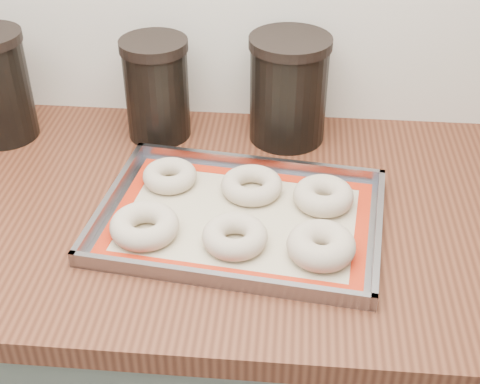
# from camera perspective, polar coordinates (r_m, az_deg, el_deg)

# --- Properties ---
(cabinet) EXTENTS (3.00, 0.65, 0.86)m
(cabinet) POSITION_cam_1_polar(r_m,az_deg,el_deg) (1.49, -5.33, -15.53)
(cabinet) COLOR #60695D
(cabinet) RESTS_ON floor
(countertop) EXTENTS (3.06, 0.68, 0.04)m
(countertop) POSITION_cam_1_polar(r_m,az_deg,el_deg) (1.18, -6.50, -1.53)
(countertop) COLOR brown
(countertop) RESTS_ON cabinet
(baking_tray) EXTENTS (0.50, 0.38, 0.03)m
(baking_tray) POSITION_cam_1_polar(r_m,az_deg,el_deg) (1.11, -0.00, -2.25)
(baking_tray) COLOR gray
(baking_tray) RESTS_ON countertop
(baking_mat) EXTENTS (0.45, 0.34, 0.00)m
(baking_mat) POSITION_cam_1_polar(r_m,az_deg,el_deg) (1.11, 0.00, -2.33)
(baking_mat) COLOR #C6B793
(baking_mat) RESTS_ON baking_tray
(bagel_front_left) EXTENTS (0.12, 0.12, 0.04)m
(bagel_front_left) POSITION_cam_1_polar(r_m,az_deg,el_deg) (1.07, -8.15, -2.87)
(bagel_front_left) COLOR beige
(bagel_front_left) RESTS_ON baking_mat
(bagel_front_mid) EXTENTS (0.12, 0.12, 0.04)m
(bagel_front_mid) POSITION_cam_1_polar(r_m,az_deg,el_deg) (1.04, -0.44, -3.79)
(bagel_front_mid) COLOR beige
(bagel_front_mid) RESTS_ON baking_mat
(bagel_front_right) EXTENTS (0.11, 0.11, 0.04)m
(bagel_front_right) POSITION_cam_1_polar(r_m,az_deg,el_deg) (1.03, 6.94, -4.55)
(bagel_front_right) COLOR beige
(bagel_front_right) RESTS_ON baking_mat
(bagel_back_left) EXTENTS (0.11, 0.11, 0.03)m
(bagel_back_left) POSITION_cam_1_polar(r_m,az_deg,el_deg) (1.19, -6.02, 1.39)
(bagel_back_left) COLOR beige
(bagel_back_left) RESTS_ON baking_mat
(bagel_back_mid) EXTENTS (0.13, 0.13, 0.03)m
(bagel_back_mid) POSITION_cam_1_polar(r_m,az_deg,el_deg) (1.16, 1.00, 0.58)
(bagel_back_mid) COLOR beige
(bagel_back_mid) RESTS_ON baking_mat
(bagel_back_right) EXTENTS (0.11, 0.11, 0.04)m
(bagel_back_right) POSITION_cam_1_polar(r_m,az_deg,el_deg) (1.14, 7.13, -0.31)
(bagel_back_right) COLOR beige
(bagel_back_right) RESTS_ON baking_mat
(canister_mid) EXTENTS (0.13, 0.13, 0.20)m
(canister_mid) POSITION_cam_1_polar(r_m,az_deg,el_deg) (1.31, -7.12, 8.76)
(canister_mid) COLOR black
(canister_mid) RESTS_ON countertop
(canister_right) EXTENTS (0.15, 0.15, 0.21)m
(canister_right) POSITION_cam_1_polar(r_m,az_deg,el_deg) (1.29, 4.15, 8.77)
(canister_right) COLOR black
(canister_right) RESTS_ON countertop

